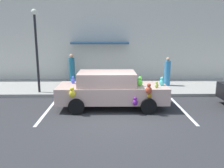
{
  "coord_description": "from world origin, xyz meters",
  "views": [
    {
      "loc": [
        -0.26,
        -8.21,
        3.09
      ],
      "look_at": [
        -0.12,
        1.95,
        0.9
      ],
      "focal_mm": 37.1,
      "sensor_mm": 36.0,
      "label": 1
    }
  ],
  "objects": [
    {
      "name": "street_lamp_post",
      "position": [
        -3.87,
        3.5,
        2.67
      ],
      "size": [
        0.28,
        0.28,
        4.14
      ],
      "color": "black",
      "rests_on": "sidewalk"
    },
    {
      "name": "pedestrian_walking_past",
      "position": [
        3.15,
        5.03,
        0.91
      ],
      "size": [
        0.35,
        0.35,
        1.64
      ],
      "color": "teal",
      "rests_on": "sidewalk"
    },
    {
      "name": "sidewalk",
      "position": [
        0.0,
        5.0,
        0.07
      ],
      "size": [
        24.0,
        4.0,
        0.15
      ],
      "primitive_type": "cube",
      "color": "gray",
      "rests_on": "ground"
    },
    {
      "name": "parking_stripe_rear",
      "position": [
        -2.8,
        1.0,
        0.0
      ],
      "size": [
        0.12,
        3.6,
        0.01
      ],
      "primitive_type": "cube",
      "color": "silver",
      "rests_on": "ground"
    },
    {
      "name": "ground_plane",
      "position": [
        0.0,
        0.0,
        0.0
      ],
      "size": [
        60.0,
        60.0,
        0.0
      ],
      "primitive_type": "plane",
      "color": "#2D2D30"
    },
    {
      "name": "teddy_bear_on_sidewalk",
      "position": [
        0.63,
        3.87,
        0.45
      ],
      "size": [
        0.34,
        0.28,
        0.64
      ],
      "color": "#9E723D",
      "rests_on": "sidewalk"
    },
    {
      "name": "pedestrian_near_shopfront",
      "position": [
        -2.61,
        6.35,
        0.96
      ],
      "size": [
        0.37,
        0.37,
        1.74
      ],
      "color": "#1F607A",
      "rests_on": "sidewalk"
    },
    {
      "name": "plush_covered_car",
      "position": [
        -0.17,
        1.34,
        0.79
      ],
      "size": [
        4.58,
        2.03,
        1.54
      ],
      "color": "#C7A295",
      "rests_on": "ground"
    },
    {
      "name": "storefront_building",
      "position": [
        -0.01,
        7.14,
        3.19
      ],
      "size": [
        24.0,
        1.25,
        6.4
      ],
      "color": "beige",
      "rests_on": "ground"
    },
    {
      "name": "parking_stripe_front",
      "position": [
        2.81,
        1.0,
        0.0
      ],
      "size": [
        0.12,
        3.6,
        0.01
      ],
      "primitive_type": "cube",
      "color": "silver",
      "rests_on": "ground"
    }
  ]
}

